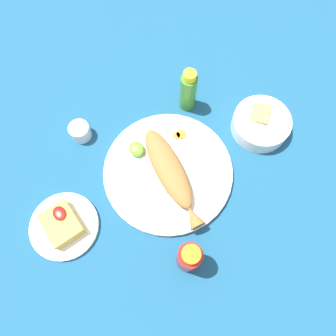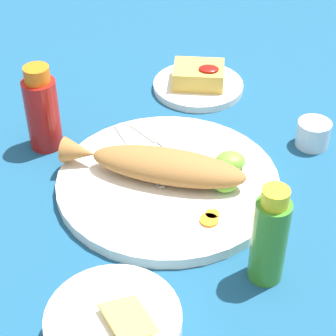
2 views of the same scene
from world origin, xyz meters
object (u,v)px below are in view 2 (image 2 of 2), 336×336
fork_far (162,143)px  side_plate_fries (198,86)px  main_plate (168,183)px  guacamole_bowl (114,327)px  fork_near (136,150)px  fried_fish (159,165)px  hot_sauce_bottle_red (42,110)px  salt_cup (313,135)px  hot_sauce_bottle_green (270,237)px

fork_far → side_plate_fries: size_ratio=0.81×
main_plate → guacamole_bowl: (-0.04, -0.29, 0.02)m
fork_near → fried_fish: bearing=-174.8°
hot_sauce_bottle_red → salt_cup: bearing=5.0°
hot_sauce_bottle_green → guacamole_bowl: size_ratio=0.93×
main_plate → salt_cup: salt_cup is taller
side_plate_fries → main_plate: bearing=-96.2°
fork_near → hot_sauce_bottle_green: hot_sauce_bottle_green is taller
fried_fish → hot_sauce_bottle_green: bearing=-37.8°
fork_near → hot_sauce_bottle_red: hot_sauce_bottle_red is taller
fried_fish → guacamole_bowl: bearing=-84.9°
guacamole_bowl → main_plate: bearing=82.6°
fork_near → side_plate_fries: size_ratio=0.96×
main_plate → hot_sauce_bottle_red: (-0.22, 0.09, 0.06)m
hot_sauce_bottle_green → fried_fish: bearing=132.5°
main_plate → fork_far: fork_far is taller
fork_near → side_plate_fries: fork_near is taller
fork_near → side_plate_fries: (0.09, 0.23, -0.01)m
fried_fish → guacamole_bowl: fried_fish is taller
hot_sauce_bottle_red → hot_sauce_bottle_green: bearing=-36.3°
main_plate → fork_far: size_ratio=2.46×
fork_far → fork_near: bearing=72.5°
main_plate → guacamole_bowl: bearing=-97.4°
fried_fish → fork_near: 0.08m
main_plate → side_plate_fries: (0.03, 0.30, -0.00)m
fork_near → guacamole_bowl: 0.36m
fork_near → hot_sauce_bottle_green: 0.32m
fork_near → fork_far: (0.04, 0.02, 0.00)m
hot_sauce_bottle_green → guacamole_bowl: hot_sauce_bottle_green is taller
salt_cup → side_plate_fries: salt_cup is taller
fried_fish → salt_cup: bearing=37.4°
main_plate → fork_near: fork_near is taller
fork_near → guacamole_bowl: bearing=153.9°
main_plate → salt_cup: bearing=29.7°
fork_near → hot_sauce_bottle_green: bearing=-168.9°
hot_sauce_bottle_green → guacamole_bowl: 0.22m
hot_sauce_bottle_red → side_plate_fries: bearing=39.6°
hot_sauce_bottle_green → guacamole_bowl: (-0.18, -0.12, -0.04)m
main_plate → side_plate_fries: 0.30m
hot_sauce_bottle_red → hot_sauce_bottle_green: hot_sauce_bottle_red is taller
hot_sauce_bottle_red → fried_fish: bearing=-24.5°
main_plate → guacamole_bowl: 0.30m
main_plate → guacamole_bowl: guacamole_bowl is taller
side_plate_fries → guacamole_bowl: 0.60m
hot_sauce_bottle_red → hot_sauce_bottle_green: 0.45m
main_plate → fried_fish: size_ratio=1.17×
fork_near → hot_sauce_bottle_red: bearing=50.6°
fried_fish → hot_sauce_bottle_red: 0.22m
fried_fish → hot_sauce_bottle_green: (0.16, -0.17, 0.03)m
fork_near → hot_sauce_bottle_green: (0.20, -0.24, 0.05)m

